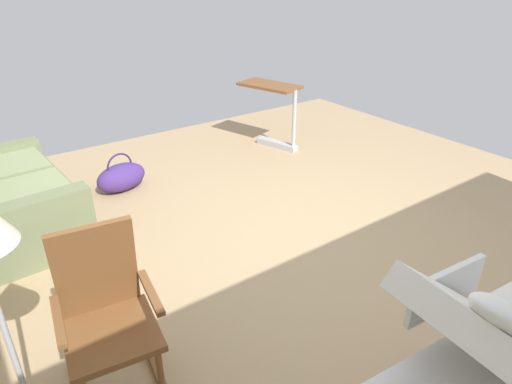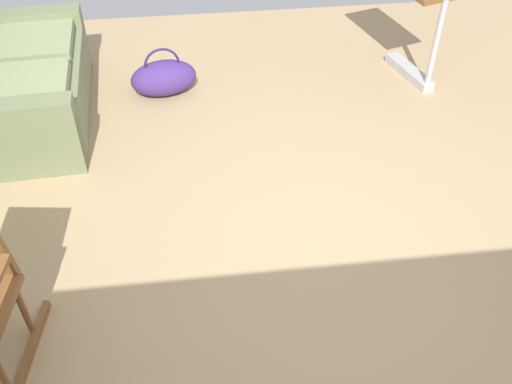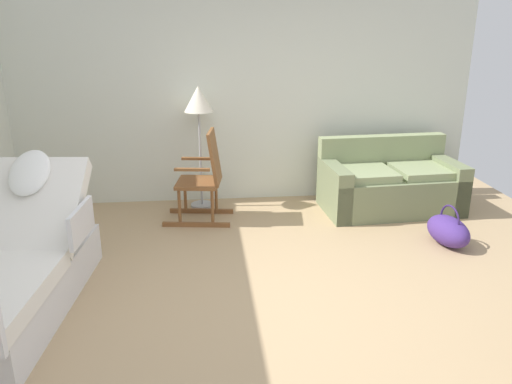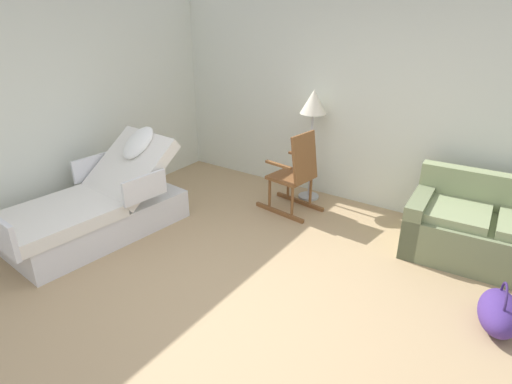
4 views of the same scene
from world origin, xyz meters
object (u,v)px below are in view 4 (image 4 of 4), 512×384
Objects in this scene: couch at (490,234)px; rocking_chair at (296,174)px; floor_lamp at (313,110)px; hospital_bed at (97,210)px; duffel_bag at (499,312)px.

couch is 1.57× the size of rocking_chair.
rocking_chair is (-2.23, -0.12, 0.20)m from couch.
floor_lamp reaches higher than rocking_chair.
hospital_bed is 2.03× the size of rocking_chair.
floor_lamp is (1.50, 2.29, 0.91)m from hospital_bed.
hospital_bed is 2.39m from rocking_chair.
rocking_chair is at bearing -176.80° from couch.
duffel_bag is (4.01, 0.87, -0.16)m from hospital_bed.
rocking_chair reaches higher than duffel_bag.
floor_lamp is (-0.04, 0.46, 0.72)m from rocking_chair.
floor_lamp is 3.07m from duffel_bag.
rocking_chair is at bearing 158.86° from duffel_bag.
rocking_chair is 0.86m from floor_lamp.
duffel_bag is at bearing -21.14° from rocking_chair.
hospital_bed is at bearing -130.19° from rocking_chair.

